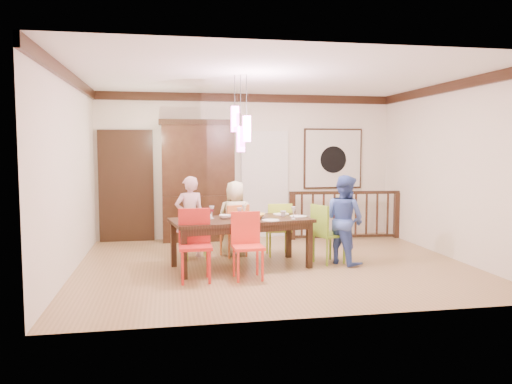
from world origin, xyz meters
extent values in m
plane|color=olive|center=(0.00, 0.00, 0.00)|extent=(6.00, 6.00, 0.00)
plane|color=white|center=(0.00, 0.00, 2.90)|extent=(6.00, 6.00, 0.00)
plane|color=beige|center=(0.00, 2.50, 1.45)|extent=(6.00, 0.00, 6.00)
plane|color=beige|center=(-3.00, 0.00, 1.45)|extent=(0.00, 5.00, 5.00)
plane|color=beige|center=(3.00, 0.00, 1.45)|extent=(0.00, 5.00, 5.00)
cube|color=black|center=(-2.40, 2.45, 1.05)|extent=(1.04, 0.07, 2.24)
cube|color=silver|center=(0.35, 2.46, 1.05)|extent=(0.97, 0.05, 2.22)
cube|color=black|center=(1.80, 2.47, 1.60)|extent=(1.25, 0.04, 1.25)
cube|color=silver|center=(1.80, 2.44, 1.60)|extent=(1.18, 0.02, 1.18)
cylinder|color=black|center=(1.80, 2.43, 1.58)|extent=(0.56, 0.01, 0.56)
cube|color=#FF4CC7|center=(-0.61, -0.05, 2.25)|extent=(0.11, 0.11, 0.38)
cylinder|color=black|center=(-0.61, -0.05, 2.67)|extent=(0.01, 0.01, 0.46)
cube|color=#FF4CC7|center=(-0.45, -0.15, 2.10)|extent=(0.11, 0.11, 0.38)
cylinder|color=black|center=(-0.45, -0.15, 2.59)|extent=(0.01, 0.01, 0.61)
cube|color=#FF4CC7|center=(-0.53, -0.10, 1.95)|extent=(0.11, 0.11, 0.38)
cylinder|color=black|center=(-0.53, -0.10, 2.52)|extent=(0.01, 0.01, 0.76)
cube|color=black|center=(-0.53, -0.10, 0.72)|extent=(2.21, 1.28, 0.05)
cube|color=black|center=(-1.49, 0.29, 0.35)|extent=(0.09, 0.09, 0.70)
cube|color=black|center=(0.43, 0.29, 0.35)|extent=(0.09, 0.09, 0.70)
cube|color=black|center=(-1.49, -0.49, 0.35)|extent=(0.09, 0.09, 0.70)
cube|color=black|center=(0.43, -0.49, 0.35)|extent=(0.09, 0.09, 0.70)
cube|color=black|center=(-0.53, 0.31, 0.65)|extent=(1.86, 0.35, 0.10)
cube|color=black|center=(-0.53, -0.51, 0.65)|extent=(1.86, 0.35, 0.10)
cube|color=#9BC63C|center=(-1.17, 0.61, 0.41)|extent=(0.40, 0.40, 0.04)
cube|color=#9BC63C|center=(-1.17, 0.61, 0.64)|extent=(0.38, 0.05, 0.42)
cylinder|color=#9BC63C|center=(-1.32, 0.46, 0.20)|extent=(0.03, 0.03, 0.40)
cylinder|color=#9BC63C|center=(-1.01, 0.46, 0.20)|extent=(0.03, 0.03, 0.40)
cylinder|color=#9BC63C|center=(-1.32, 0.77, 0.20)|extent=(0.03, 0.03, 0.40)
cylinder|color=#9BC63C|center=(-1.01, 0.77, 0.20)|extent=(0.03, 0.03, 0.40)
cube|color=orange|center=(-0.53, 0.72, 0.43)|extent=(0.51, 0.51, 0.04)
cube|color=orange|center=(-0.53, 0.72, 0.67)|extent=(0.39, 0.16, 0.44)
cylinder|color=orange|center=(-0.69, 0.56, 0.21)|extent=(0.03, 0.03, 0.42)
cylinder|color=orange|center=(-0.37, 0.56, 0.21)|extent=(0.03, 0.03, 0.42)
cylinder|color=orange|center=(-0.69, 0.88, 0.21)|extent=(0.03, 0.03, 0.42)
cylinder|color=orange|center=(-0.37, 0.88, 0.21)|extent=(0.03, 0.03, 0.42)
cube|color=#AAD230|center=(0.22, 0.66, 0.44)|extent=(0.42, 0.42, 0.04)
cube|color=#AAD230|center=(0.22, 0.66, 0.68)|extent=(0.41, 0.06, 0.44)
cylinder|color=#AAD230|center=(0.06, 0.49, 0.21)|extent=(0.03, 0.03, 0.43)
cylinder|color=#AAD230|center=(0.39, 0.49, 0.21)|extent=(0.03, 0.03, 0.43)
cylinder|color=#AAD230|center=(0.06, 0.82, 0.21)|extent=(0.03, 0.03, 0.43)
cylinder|color=#AAD230|center=(0.39, 0.82, 0.21)|extent=(0.03, 0.03, 0.43)
cube|color=red|center=(-1.26, -0.78, 0.47)|extent=(0.45, 0.45, 0.04)
cube|color=red|center=(-1.26, -0.78, 0.74)|extent=(0.44, 0.05, 0.48)
cylinder|color=red|center=(-1.44, -0.96, 0.23)|extent=(0.04, 0.04, 0.46)
cylinder|color=red|center=(-1.08, -0.96, 0.23)|extent=(0.04, 0.04, 0.46)
cylinder|color=red|center=(-1.44, -0.60, 0.23)|extent=(0.04, 0.04, 0.46)
cylinder|color=red|center=(-1.08, -0.60, 0.23)|extent=(0.04, 0.04, 0.46)
cube|color=red|center=(-0.53, -0.79, 0.45)|extent=(0.43, 0.43, 0.04)
cube|color=red|center=(-0.53, -0.79, 0.69)|extent=(0.42, 0.05, 0.46)
cylinder|color=red|center=(-0.70, -0.96, 0.22)|extent=(0.04, 0.04, 0.44)
cylinder|color=red|center=(-0.36, -0.96, 0.22)|extent=(0.04, 0.04, 0.44)
cylinder|color=red|center=(-0.70, -0.62, 0.22)|extent=(0.04, 0.04, 0.44)
cylinder|color=red|center=(-0.36, -0.62, 0.22)|extent=(0.04, 0.04, 0.44)
cube|color=olive|center=(0.89, -0.05, 0.45)|extent=(0.54, 0.54, 0.04)
cube|color=olive|center=(0.89, -0.05, 0.70)|extent=(0.19, 0.41, 0.46)
cylinder|color=olive|center=(0.72, -0.22, 0.22)|extent=(0.04, 0.04, 0.44)
cylinder|color=olive|center=(1.06, -0.22, 0.22)|extent=(0.04, 0.04, 0.44)
cylinder|color=olive|center=(0.72, 0.13, 0.22)|extent=(0.04, 0.04, 0.44)
cylinder|color=olive|center=(1.06, 0.13, 0.22)|extent=(0.04, 0.04, 0.44)
cube|color=black|center=(-1.01, 2.28, 0.45)|extent=(1.40, 0.44, 0.90)
cube|color=black|center=(-1.01, 2.30, 1.60)|extent=(1.40, 0.40, 1.40)
cube|color=black|center=(-1.01, 2.49, 1.60)|extent=(1.20, 0.02, 1.20)
cube|color=black|center=(-1.01, 2.30, 2.32)|extent=(1.50, 0.44, 0.10)
cube|color=black|center=(0.82, 1.95, 0.46)|extent=(0.13, 0.13, 0.92)
cube|color=black|center=(2.98, 1.95, 0.46)|extent=(0.13, 0.13, 0.92)
cube|color=black|center=(1.90, 1.95, 0.93)|extent=(2.28, 0.28, 0.06)
cube|color=black|center=(1.90, 1.95, 0.05)|extent=(2.16, 0.25, 0.05)
imported|color=beige|center=(-1.26, 0.75, 0.68)|extent=(0.55, 0.41, 1.36)
imported|color=beige|center=(-0.49, 0.78, 0.64)|extent=(0.67, 0.48, 1.27)
imported|color=#405CB3|center=(1.12, -0.13, 0.70)|extent=(0.78, 0.85, 1.40)
imported|color=gold|center=(-0.31, -0.12, 0.79)|extent=(0.39, 0.39, 0.07)
imported|color=white|center=(-0.75, -0.06, 0.78)|extent=(0.22, 0.22, 0.06)
imported|color=silver|center=(-1.05, -0.26, 0.80)|extent=(0.15, 0.15, 0.11)
imported|color=silver|center=(0.17, 0.04, 0.79)|extent=(0.12, 0.12, 0.09)
cylinder|color=white|center=(-1.19, 0.15, 0.76)|extent=(0.26, 0.26, 0.01)
cylinder|color=white|center=(-0.56, 0.16, 0.76)|extent=(0.26, 0.26, 0.01)
cylinder|color=white|center=(0.18, 0.25, 0.76)|extent=(0.26, 0.26, 0.01)
cylinder|color=white|center=(-1.17, -0.43, 0.76)|extent=(0.26, 0.26, 0.01)
cylinder|color=white|center=(-0.13, -0.40, 0.76)|extent=(0.26, 0.26, 0.01)
cylinder|color=white|center=(0.39, -0.05, 0.76)|extent=(0.26, 0.26, 0.01)
cube|color=#D83359|center=(-0.62, -0.48, 0.76)|extent=(0.18, 0.14, 0.01)
camera|label=1|loc=(-1.63, -7.51, 1.81)|focal=35.00mm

